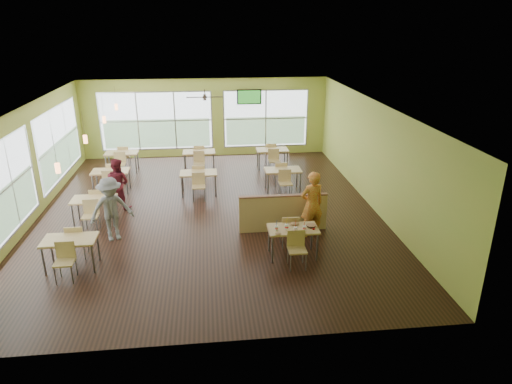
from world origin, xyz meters
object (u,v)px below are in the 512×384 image
(main_table, at_px, (293,233))
(half_wall_divider, at_px, (283,213))
(man_plaid, at_px, (312,204))
(food_basket, at_px, (311,226))

(main_table, relative_size, half_wall_divider, 0.63)
(half_wall_divider, distance_m, man_plaid, 0.88)
(man_plaid, bearing_deg, half_wall_divider, -45.56)
(main_table, xyz_separation_m, half_wall_divider, (0.00, 1.45, -0.11))
(half_wall_divider, height_order, man_plaid, man_plaid)
(half_wall_divider, height_order, food_basket, half_wall_divider)
(main_table, bearing_deg, half_wall_divider, 90.00)
(main_table, height_order, man_plaid, man_plaid)
(food_basket, bearing_deg, half_wall_divider, 107.17)
(half_wall_divider, relative_size, man_plaid, 1.33)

